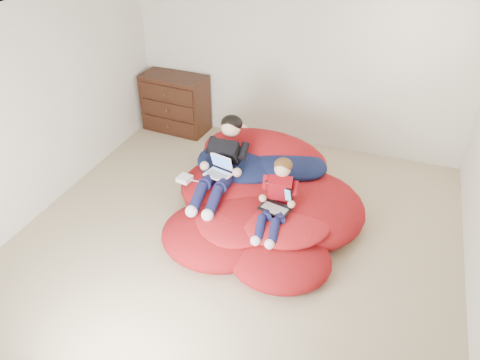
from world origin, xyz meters
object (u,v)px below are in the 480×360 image
(younger_boy, at_px, (277,196))
(laptop_white, at_px, (219,169))
(beanbag_pile, at_px, (262,200))
(laptop_black, at_px, (277,201))
(dresser, at_px, (175,103))
(older_boy, at_px, (222,159))

(younger_boy, bearing_deg, laptop_white, 160.89)
(beanbag_pile, height_order, laptop_black, beanbag_pile)
(younger_boy, distance_m, laptop_black, 0.07)
(laptop_white, xyz_separation_m, laptop_black, (0.80, -0.28, -0.08))
(laptop_black, bearing_deg, dresser, 137.61)
(dresser, height_order, beanbag_pile, dresser)
(younger_boy, height_order, laptop_white, younger_boy)
(dresser, xyz_separation_m, older_boy, (1.52, -1.73, 0.25))
(laptop_white, bearing_deg, dresser, 129.66)
(dresser, relative_size, laptop_black, 2.81)
(dresser, distance_m, laptop_black, 3.14)
(beanbag_pile, relative_size, older_boy, 1.95)
(dresser, xyz_separation_m, younger_boy, (2.32, -2.11, 0.16))
(dresser, relative_size, laptop_white, 3.13)
(laptop_black, bearing_deg, older_boy, 154.36)
(beanbag_pile, distance_m, older_boy, 0.69)
(dresser, height_order, younger_boy, younger_boy)
(younger_boy, bearing_deg, laptop_black, -90.00)
(older_boy, bearing_deg, dresser, 131.25)
(beanbag_pile, bearing_deg, laptop_white, -172.40)
(older_boy, relative_size, laptop_white, 3.62)
(dresser, height_order, laptop_white, dresser)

